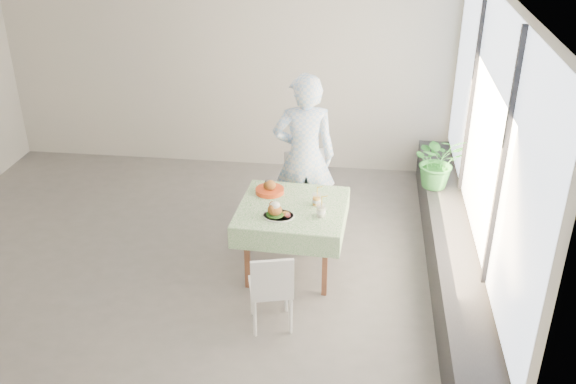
# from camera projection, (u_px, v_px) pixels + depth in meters

# --- Properties ---
(floor) EXTENTS (6.00, 6.00, 0.00)m
(floor) POSITION_uv_depth(u_px,v_px,m) (182.00, 256.00, 6.88)
(floor) COLOR #5E5C59
(floor) RESTS_ON ground
(wall_back) EXTENTS (6.00, 0.02, 2.80)m
(wall_back) POSITION_uv_depth(u_px,v_px,m) (225.00, 65.00, 8.46)
(wall_back) COLOR beige
(wall_back) RESTS_ON ground
(wall_front) EXTENTS (6.00, 0.02, 2.80)m
(wall_front) POSITION_uv_depth(u_px,v_px,m) (57.00, 282.00, 4.03)
(wall_front) COLOR beige
(wall_front) RESTS_ON ground
(wall_right) EXTENTS (0.02, 5.00, 2.80)m
(wall_right) POSITION_uv_depth(u_px,v_px,m) (487.00, 150.00, 5.91)
(wall_right) COLOR beige
(wall_right) RESTS_ON ground
(window_pane) EXTENTS (0.01, 4.80, 2.18)m
(window_pane) POSITION_uv_depth(u_px,v_px,m) (487.00, 125.00, 5.80)
(window_pane) COLOR #D1E0F9
(window_pane) RESTS_ON ground
(window_ledge) EXTENTS (0.40, 4.80, 0.50)m
(window_ledge) POSITION_uv_depth(u_px,v_px,m) (450.00, 254.00, 6.45)
(window_ledge) COLOR black
(window_ledge) RESTS_ON ground
(cafe_table) EXTENTS (1.09, 1.09, 0.74)m
(cafe_table) POSITION_uv_depth(u_px,v_px,m) (292.00, 231.00, 6.45)
(cafe_table) COLOR brown
(cafe_table) RESTS_ON ground
(chair_far) EXTENTS (0.59, 0.59, 0.96)m
(chair_far) POSITION_uv_depth(u_px,v_px,m) (308.00, 212.00, 7.15)
(chair_far) COLOR white
(chair_far) RESTS_ON ground
(chair_near) EXTENTS (0.45, 0.45, 0.79)m
(chair_near) POSITION_uv_depth(u_px,v_px,m) (271.00, 302.00, 5.75)
(chair_near) COLOR white
(chair_near) RESTS_ON ground
(diner) EXTENTS (0.75, 0.57, 1.87)m
(diner) POSITION_uv_depth(u_px,v_px,m) (304.00, 157.00, 6.92)
(diner) COLOR #97C3F3
(diner) RESTS_ON ground
(main_dish) EXTENTS (0.30, 0.30, 0.15)m
(main_dish) POSITION_uv_depth(u_px,v_px,m) (277.00, 212.00, 6.11)
(main_dish) COLOR white
(main_dish) RESTS_ON cafe_table
(juice_cup_orange) EXTENTS (0.09, 0.09, 0.24)m
(juice_cup_orange) POSITION_uv_depth(u_px,v_px,m) (316.00, 200.00, 6.32)
(juice_cup_orange) COLOR white
(juice_cup_orange) RESTS_ON cafe_table
(juice_cup_lemonade) EXTENTS (0.09, 0.09, 0.26)m
(juice_cup_lemonade) POSITION_uv_depth(u_px,v_px,m) (321.00, 211.00, 6.12)
(juice_cup_lemonade) COLOR white
(juice_cup_lemonade) RESTS_ON cafe_table
(second_dish) EXTENTS (0.29, 0.29, 0.14)m
(second_dish) POSITION_uv_depth(u_px,v_px,m) (270.00, 189.00, 6.57)
(second_dish) COLOR red
(second_dish) RESTS_ON cafe_table
(potted_plant) EXTENTS (0.64, 0.58, 0.62)m
(potted_plant) POSITION_uv_depth(u_px,v_px,m) (438.00, 161.00, 7.13)
(potted_plant) COLOR #267437
(potted_plant) RESTS_ON window_ledge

